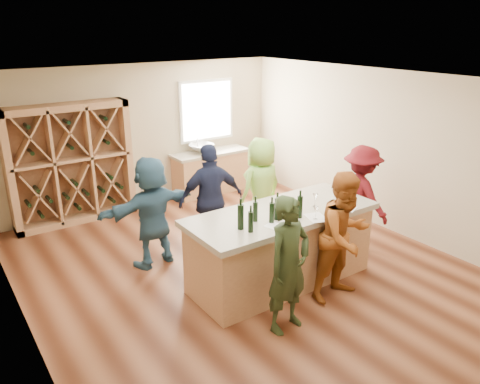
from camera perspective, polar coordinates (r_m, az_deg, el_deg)
floor at (r=7.25m, az=0.26°, el=-9.56°), size 6.00×7.00×0.10m
ceiling at (r=6.35m, az=0.30°, el=13.88°), size 6.00×7.00×0.10m
wall_back at (r=9.67m, az=-12.00°, el=6.84°), size 6.00×0.10×2.80m
wall_left at (r=5.61m, az=-26.22°, el=-4.44°), size 0.10×7.00×2.80m
wall_right at (r=8.71m, az=16.99°, el=4.96°), size 0.10×7.00×2.80m
window_frame at (r=10.20m, az=-4.11°, el=9.88°), size 1.30×0.06×1.30m
window_pane at (r=10.17m, az=-4.01°, el=9.85°), size 1.18×0.01×1.18m
wine_rack at (r=9.03m, az=-19.90°, el=3.17°), size 2.20×0.45×2.20m
back_counter_base at (r=10.24m, az=-3.64°, el=2.32°), size 1.60×0.58×0.86m
back_counter_top at (r=10.11m, az=-3.69°, el=4.80°), size 1.70×0.62×0.06m
sink at (r=9.98m, az=-4.69°, el=5.31°), size 0.54×0.54×0.19m
faucet at (r=10.11m, az=-5.22°, el=5.83°), size 0.02×0.02×0.30m
tasting_counter_base at (r=6.69m, az=4.99°, el=-6.95°), size 2.60×1.00×1.00m
tasting_counter_top at (r=6.47m, az=5.13°, el=-2.68°), size 2.72×1.12×0.08m
wine_bottle_a at (r=5.82m, az=0.08°, el=-3.06°), size 0.10×0.10×0.33m
wine_bottle_b at (r=5.76m, az=1.31°, el=-3.66°), size 0.08×0.08×0.27m
wine_bottle_c at (r=6.07m, az=1.88°, el=-2.41°), size 0.07×0.07×0.27m
wine_bottle_d at (r=6.03m, az=3.89°, el=-2.55°), size 0.07×0.07×0.27m
wine_bottle_e at (r=6.13m, az=4.55°, el=-2.07°), size 0.09×0.09×0.30m
wine_glass_b at (r=6.21m, az=9.22°, el=-2.59°), size 0.09×0.09×0.17m
wine_glass_c at (r=6.56m, az=12.29°, el=-1.64°), size 0.07×0.07×0.16m
wine_glass_d at (r=6.64m, az=9.13°, el=-0.95°), size 0.10×0.10×0.20m
wine_glass_e at (r=6.87m, az=12.87°, el=-0.55°), size 0.09×0.09×0.19m
tasting_menu_a at (r=5.97m, az=4.47°, el=-4.20°), size 0.28×0.33×0.00m
tasting_menu_b at (r=6.30m, az=9.30°, el=-3.08°), size 0.33×0.39×0.00m
tasting_menu_c at (r=6.71m, az=12.49°, el=-1.85°), size 0.36×0.40×0.00m
person_near_left at (r=5.56m, az=5.95°, el=-8.85°), size 0.67×0.53×1.70m
person_near_right at (r=6.30m, az=12.63°, el=-5.32°), size 0.87×0.50×1.77m
person_server at (r=7.91m, az=14.49°, el=-0.48°), size 0.57×1.12×1.69m
person_far_mid at (r=7.39m, az=-3.54°, el=-0.90°), size 1.14×0.74×1.79m
person_far_right at (r=7.98m, az=2.61°, el=0.51°), size 0.90×0.64×1.74m
person_far_left at (r=7.13m, az=-10.67°, el=-2.36°), size 1.65×0.75×1.71m
wine_bottle_f at (r=6.22m, az=7.30°, el=-1.82°), size 0.07×0.07×0.30m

